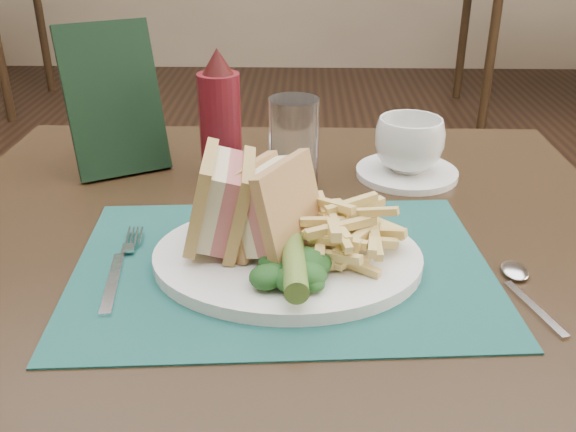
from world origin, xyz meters
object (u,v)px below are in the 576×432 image
object	(u,v)px
plate	(287,258)
drinking_glass	(294,145)
saucer	(407,173)
check_presenter	(114,100)
sandwich_half_b	(257,201)
coffee_cup	(409,144)
ketchup_bottle	(220,113)
sandwich_half_a	(202,200)
table_bg_right	(546,48)
placemat	(282,267)

from	to	relation	value
plate	drinking_glass	xyz separation A→B (m)	(0.00, 0.22, 0.06)
saucer	check_presenter	xyz separation A→B (m)	(-0.43, 0.02, 0.10)
sandwich_half_b	drinking_glass	world-z (taller)	drinking_glass
coffee_cup	ketchup_bottle	xyz separation A→B (m)	(-0.27, 0.01, 0.04)
sandwich_half_a	table_bg_right	bearing A→B (deg)	60.96
coffee_cup	check_presenter	size ratio (longest dim) A/B	0.45
placemat	table_bg_right	bearing A→B (deg)	65.76
ketchup_bottle	coffee_cup	bearing A→B (deg)	-1.16
coffee_cup	placemat	bearing A→B (deg)	-123.16
coffee_cup	drinking_glass	size ratio (longest dim) A/B	0.77
table_bg_right	ketchup_bottle	bearing A→B (deg)	-117.97
drinking_glass	check_presenter	bearing A→B (deg)	165.96
plate	coffee_cup	size ratio (longest dim) A/B	2.99
table_bg_right	check_presenter	xyz separation A→B (m)	(-1.62, -2.75, 0.48)
ketchup_bottle	check_presenter	bearing A→B (deg)	175.20
drinking_glass	check_presenter	distance (m)	0.28
saucer	check_presenter	size ratio (longest dim) A/B	0.68
sandwich_half_a	coffee_cup	distance (m)	0.36
sandwich_half_a	coffee_cup	world-z (taller)	sandwich_half_a
plate	saucer	xyz separation A→B (m)	(0.17, 0.26, -0.00)
table_bg_right	placemat	size ratio (longest dim) A/B	1.95
drinking_glass	plate	bearing A→B (deg)	-90.80
placemat	ketchup_bottle	distance (m)	0.31
sandwich_half_b	coffee_cup	bearing A→B (deg)	78.39
sandwich_half_a	sandwich_half_b	world-z (taller)	sandwich_half_a
check_presenter	drinking_glass	bearing A→B (deg)	-42.89
coffee_cup	check_presenter	distance (m)	0.44
table_bg_right	coffee_cup	bearing A→B (deg)	-113.29
placemat	sandwich_half_a	xyz separation A→B (m)	(-0.09, 0.02, 0.07)
sandwich_half_a	check_presenter	size ratio (longest dim) A/B	0.49
saucer	plate	bearing A→B (deg)	-122.83
plate	ketchup_bottle	world-z (taller)	ketchup_bottle
placemat	drinking_glass	distance (m)	0.23
plate	drinking_glass	world-z (taller)	drinking_glass
table_bg_right	placemat	xyz separation A→B (m)	(-1.37, -3.03, 0.38)
placemat	sandwich_half_b	size ratio (longest dim) A/B	4.40
table_bg_right	saucer	bearing A→B (deg)	-113.29
plate	check_presenter	xyz separation A→B (m)	(-0.26, 0.28, 0.10)
saucer	table_bg_right	bearing A→B (deg)	66.71
ketchup_bottle	sandwich_half_b	bearing A→B (deg)	-74.22
placemat	saucer	xyz separation A→B (m)	(0.18, 0.27, 0.00)
table_bg_right	saucer	size ratio (longest dim) A/B	6.00
sandwich_half_a	check_presenter	bearing A→B (deg)	118.76
table_bg_right	ketchup_bottle	xyz separation A→B (m)	(-1.47, -2.76, 0.47)
sandwich_half_b	check_presenter	size ratio (longest dim) A/B	0.47
sandwich_half_a	ketchup_bottle	world-z (taller)	ketchup_bottle
plate	drinking_glass	bearing A→B (deg)	90.75
saucer	ketchup_bottle	world-z (taller)	ketchup_bottle
sandwich_half_b	drinking_glass	xyz separation A→B (m)	(0.04, 0.20, -0.00)
saucer	ketchup_bottle	size ratio (longest dim) A/B	0.81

